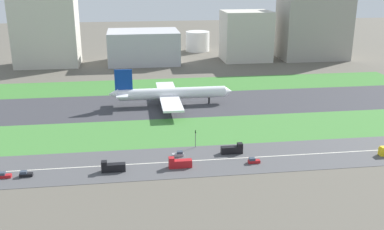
{
  "coord_description": "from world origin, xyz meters",
  "views": [
    {
      "loc": [
        -29.64,
        -223.5,
        68.21
      ],
      "look_at": [
        -3.54,
        -36.5,
        6.0
      ],
      "focal_mm": 41.49,
      "sensor_mm": 36.0,
      "label": 1
    }
  ],
  "objects_px": {
    "car_1": "(178,154)",
    "office_tower": "(246,36)",
    "car_2": "(4,175)",
    "truck_2": "(180,163)",
    "fuel_tank_centre": "(198,41)",
    "terminal_building": "(46,29)",
    "hangar_building": "(143,47)",
    "cargo_warehouse": "(314,24)",
    "airliner": "(169,94)",
    "fuel_tank_west": "(162,43)",
    "truck_0": "(232,149)",
    "truck_1": "(113,167)",
    "traffic_light": "(195,137)",
    "car_3": "(253,161)",
    "car_4": "(25,174)"
  },
  "relations": [
    {
      "from": "car_3",
      "to": "hangar_building",
      "type": "xyz_separation_m",
      "value": [
        -33.39,
        192.0,
        11.24
      ]
    },
    {
      "from": "traffic_light",
      "to": "airliner",
      "type": "bearing_deg",
      "value": 94.86
    },
    {
      "from": "truck_1",
      "to": "truck_0",
      "type": "height_order",
      "value": "same"
    },
    {
      "from": "car_1",
      "to": "truck_1",
      "type": "bearing_deg",
      "value": -157.74
    },
    {
      "from": "truck_1",
      "to": "fuel_tank_centre",
      "type": "height_order",
      "value": "fuel_tank_centre"
    },
    {
      "from": "terminal_building",
      "to": "office_tower",
      "type": "relative_size",
      "value": 1.42
    },
    {
      "from": "traffic_light",
      "to": "terminal_building",
      "type": "relative_size",
      "value": 0.13
    },
    {
      "from": "car_4",
      "to": "terminal_building",
      "type": "bearing_deg",
      "value": -83.31
    },
    {
      "from": "airliner",
      "to": "car_2",
      "type": "distance_m",
      "value": 101.05
    },
    {
      "from": "terminal_building",
      "to": "office_tower",
      "type": "xyz_separation_m",
      "value": [
        149.83,
        0.0,
        -7.98
      ]
    },
    {
      "from": "car_2",
      "to": "fuel_tank_centre",
      "type": "relative_size",
      "value": 0.21
    },
    {
      "from": "car_1",
      "to": "cargo_warehouse",
      "type": "distance_m",
      "value": 223.78
    },
    {
      "from": "car_2",
      "to": "car_3",
      "type": "bearing_deg",
      "value": -180.0
    },
    {
      "from": "car_3",
      "to": "car_4",
      "type": "bearing_deg",
      "value": 0.0
    },
    {
      "from": "hangar_building",
      "to": "fuel_tank_west",
      "type": "height_order",
      "value": "hangar_building"
    },
    {
      "from": "traffic_light",
      "to": "office_tower",
      "type": "relative_size",
      "value": 0.19
    },
    {
      "from": "hangar_building",
      "to": "cargo_warehouse",
      "type": "xyz_separation_m",
      "value": [
        134.1,
        0.0,
        15.03
      ]
    },
    {
      "from": "car_1",
      "to": "traffic_light",
      "type": "distance_m",
      "value": 11.66
    },
    {
      "from": "traffic_light",
      "to": "fuel_tank_centre",
      "type": "distance_m",
      "value": 221.68
    },
    {
      "from": "car_3",
      "to": "traffic_light",
      "type": "height_order",
      "value": "traffic_light"
    },
    {
      "from": "airliner",
      "to": "truck_2",
      "type": "relative_size",
      "value": 7.74
    },
    {
      "from": "car_2",
      "to": "fuel_tank_west",
      "type": "bearing_deg",
      "value": -107.0
    },
    {
      "from": "airliner",
      "to": "truck_2",
      "type": "distance_m",
      "value": 78.2
    },
    {
      "from": "truck_2",
      "to": "car_3",
      "type": "xyz_separation_m",
      "value": [
        27.47,
        0.0,
        -0.75
      ]
    },
    {
      "from": "car_4",
      "to": "traffic_light",
      "type": "relative_size",
      "value": 0.61
    },
    {
      "from": "truck_2",
      "to": "fuel_tank_centre",
      "type": "height_order",
      "value": "fuel_tank_centre"
    },
    {
      "from": "truck_2",
      "to": "terminal_building",
      "type": "relative_size",
      "value": 0.16
    },
    {
      "from": "car_2",
      "to": "truck_2",
      "type": "distance_m",
      "value": 60.69
    },
    {
      "from": "airliner",
      "to": "car_3",
      "type": "relative_size",
      "value": 14.77
    },
    {
      "from": "truck_0",
      "to": "traffic_light",
      "type": "xyz_separation_m",
      "value": [
        -13.37,
        7.99,
        2.62
      ]
    },
    {
      "from": "truck_1",
      "to": "truck_2",
      "type": "xyz_separation_m",
      "value": [
        23.78,
        0.0,
        0.0
      ]
    },
    {
      "from": "car_2",
      "to": "office_tower",
      "type": "distance_m",
      "value": 235.05
    },
    {
      "from": "truck_1",
      "to": "fuel_tank_west",
      "type": "distance_m",
      "value": 239.72
    },
    {
      "from": "airliner",
      "to": "traffic_light",
      "type": "distance_m",
      "value": 60.25
    },
    {
      "from": "traffic_light",
      "to": "fuel_tank_west",
      "type": "relative_size",
      "value": 0.4
    },
    {
      "from": "car_2",
      "to": "truck_0",
      "type": "distance_m",
      "value": 83.1
    },
    {
      "from": "truck_0",
      "to": "terminal_building",
      "type": "relative_size",
      "value": 0.16
    },
    {
      "from": "terminal_building",
      "to": "fuel_tank_centre",
      "type": "bearing_deg",
      "value": 20.77
    },
    {
      "from": "hangar_building",
      "to": "cargo_warehouse",
      "type": "height_order",
      "value": "cargo_warehouse"
    },
    {
      "from": "car_3",
      "to": "fuel_tank_west",
      "type": "xyz_separation_m",
      "value": [
        -15.71,
        237.0,
        6.49
      ]
    },
    {
      "from": "office_tower",
      "to": "cargo_warehouse",
      "type": "relative_size",
      "value": 0.7
    },
    {
      "from": "truck_2",
      "to": "car_4",
      "type": "xyz_separation_m",
      "value": [
        -53.6,
        0.0,
        -0.75
      ]
    },
    {
      "from": "truck_1",
      "to": "terminal_building",
      "type": "height_order",
      "value": "terminal_building"
    },
    {
      "from": "truck_1",
      "to": "car_4",
      "type": "xyz_separation_m",
      "value": [
        -29.82,
        0.0,
        -0.75
      ]
    },
    {
      "from": "hangar_building",
      "to": "terminal_building",
      "type": "bearing_deg",
      "value": 180.0
    },
    {
      "from": "terminal_building",
      "to": "truck_1",
      "type": "bearing_deg",
      "value": -74.75
    },
    {
      "from": "car_1",
      "to": "office_tower",
      "type": "xyz_separation_m",
      "value": [
        73.04,
        182.0,
        18.0
      ]
    },
    {
      "from": "truck_0",
      "to": "fuel_tank_west",
      "type": "relative_size",
      "value": 0.46
    },
    {
      "from": "truck_2",
      "to": "cargo_warehouse",
      "type": "height_order",
      "value": "cargo_warehouse"
    },
    {
      "from": "car_1",
      "to": "terminal_building",
      "type": "bearing_deg",
      "value": 112.88
    }
  ]
}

